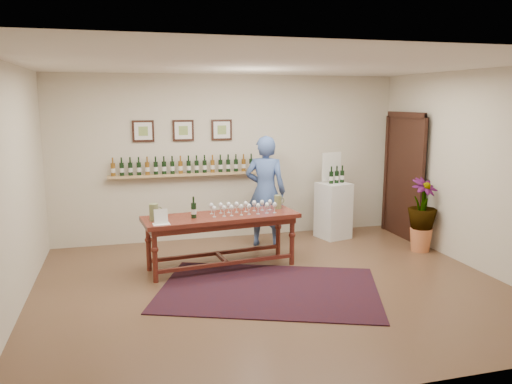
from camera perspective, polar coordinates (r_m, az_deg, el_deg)
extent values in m
plane|color=brown|center=(6.58, 1.85, -10.69)|extent=(6.00, 6.00, 0.00)
plane|color=beige|center=(8.62, -2.96, 3.94)|extent=(6.00, 0.00, 6.00)
plane|color=beige|center=(3.95, 12.66, -4.10)|extent=(6.00, 0.00, 6.00)
plane|color=beige|center=(6.07, -26.28, 0.13)|extent=(0.00, 5.00, 5.00)
plane|color=beige|center=(7.65, 23.97, 2.23)|extent=(0.00, 5.00, 5.00)
plane|color=silver|center=(6.16, 2.01, 14.41)|extent=(6.00, 6.00, 0.00)
cube|color=tan|center=(8.43, -8.14, 1.99)|extent=(2.50, 0.16, 0.04)
cube|color=black|center=(9.03, 16.75, 1.57)|extent=(0.10, 1.00, 2.10)
cube|color=black|center=(9.01, 16.48, 1.56)|extent=(0.04, 1.12, 2.22)
cube|color=black|center=(8.37, -12.78, 6.80)|extent=(0.35, 0.03, 0.35)
cube|color=silver|center=(8.35, -12.77, 6.80)|extent=(0.28, 0.01, 0.28)
cube|color=#7E984C|center=(8.35, -12.77, 6.80)|extent=(0.15, 0.00, 0.15)
cube|color=black|center=(8.42, -8.32, 6.97)|extent=(0.35, 0.03, 0.35)
cube|color=silver|center=(8.40, -8.31, 6.97)|extent=(0.28, 0.01, 0.28)
cube|color=#7E984C|center=(8.40, -8.30, 6.96)|extent=(0.15, 0.00, 0.15)
cube|color=black|center=(8.52, -3.95, 7.10)|extent=(0.35, 0.03, 0.35)
cube|color=silver|center=(8.50, -3.93, 7.09)|extent=(0.28, 0.01, 0.28)
cube|color=#7E984C|center=(8.50, -3.92, 7.09)|extent=(0.15, 0.00, 0.15)
cube|color=#45120C|center=(6.46, 1.49, -11.03)|extent=(3.21, 2.69, 0.01)
cube|color=#471511|center=(7.08, -3.99, -2.87)|extent=(2.25, 0.93, 0.06)
cube|color=#471511|center=(7.10, -3.99, -3.42)|extent=(2.12, 0.80, 0.10)
cylinder|color=#471511|center=(6.73, -11.48, -7.21)|extent=(0.08, 0.08, 0.72)
cylinder|color=#471511|center=(7.31, 4.14, -5.59)|extent=(0.08, 0.08, 0.72)
cylinder|color=#471511|center=(7.20, -12.18, -6.06)|extent=(0.08, 0.08, 0.72)
cylinder|color=#471511|center=(7.74, 2.54, -4.65)|extent=(0.08, 0.08, 0.72)
cube|color=#471511|center=(7.02, -3.31, -8.14)|extent=(1.98, 0.27, 0.05)
cube|color=#471511|center=(7.47, -4.52, -6.99)|extent=(1.98, 0.27, 0.05)
cube|color=#471511|center=(7.24, -3.93, -7.55)|extent=(0.10, 0.50, 0.05)
cube|color=silver|center=(6.65, -10.82, -2.76)|extent=(0.23, 0.17, 0.20)
cube|color=silver|center=(8.80, 8.82, -2.09)|extent=(0.59, 0.59, 0.97)
cube|color=silver|center=(8.78, 8.63, 2.89)|extent=(0.39, 0.12, 0.55)
cone|color=#C76F42|center=(8.41, 18.29, -5.19)|extent=(0.35, 0.35, 0.37)
imported|color=#1F3D19|center=(8.29, 18.49, -1.82)|extent=(0.65, 0.65, 0.64)
imported|color=#3D5691|center=(8.13, 1.09, 0.07)|extent=(0.79, 0.67, 1.82)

